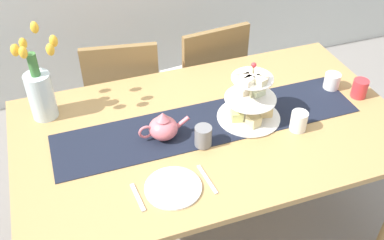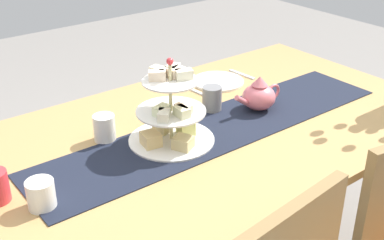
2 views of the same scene
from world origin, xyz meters
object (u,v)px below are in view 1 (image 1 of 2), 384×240
(chair_left, at_px, (124,96))
(tiered_cake_stand, at_px, (250,101))
(chair_right, at_px, (206,79))
(teapot, at_px, (163,127))
(tulip_vase, at_px, (40,88))
(cream_jug, at_px, (332,81))
(dining_table, at_px, (210,142))
(mug_grey, at_px, (203,136))
(dinner_plate_left, at_px, (173,188))
(mug_orange, at_px, (360,88))
(knife_left, at_px, (207,179))
(fork_left, at_px, (138,197))
(mug_white_text, at_px, (299,121))

(chair_left, xyz_separation_m, tiered_cake_stand, (0.46, -0.75, 0.37))
(chair_right, height_order, teapot, teapot)
(tulip_vase, distance_m, cream_jug, 1.44)
(dining_table, height_order, chair_right, chair_right)
(chair_left, bearing_deg, cream_jug, -34.44)
(mug_grey, bearing_deg, dinner_plate_left, -135.03)
(chair_left, xyz_separation_m, cream_jug, (0.97, -0.67, 0.31))
(chair_right, relative_size, cream_jug, 10.71)
(dinner_plate_left, height_order, mug_orange, mug_orange)
(teapot, relative_size, tulip_vase, 0.53)
(mug_orange, bearing_deg, chair_left, 143.90)
(knife_left, height_order, mug_grey, mug_grey)
(tiered_cake_stand, distance_m, mug_orange, 0.60)
(chair_left, xyz_separation_m, mug_orange, (1.06, -0.77, 0.32))
(dining_table, relative_size, mug_orange, 18.91)
(chair_left, bearing_deg, mug_orange, -36.10)
(chair_right, bearing_deg, fork_left, -123.18)
(mug_grey, bearing_deg, chair_left, 102.60)
(tiered_cake_stand, relative_size, mug_orange, 3.20)
(chair_right, xyz_separation_m, tiered_cake_stand, (-0.07, -0.75, 0.37))
(dinner_plate_left, bearing_deg, knife_left, 0.00)
(cream_jug, relative_size, mug_orange, 0.89)
(fork_left, bearing_deg, cream_jug, 19.33)
(teapot, xyz_separation_m, dinner_plate_left, (-0.05, -0.31, -0.05))
(cream_jug, relative_size, fork_left, 0.57)
(dinner_plate_left, bearing_deg, cream_jug, 21.94)
(chair_left, xyz_separation_m, chair_right, (0.54, -0.00, 0.00))
(chair_right, relative_size, tiered_cake_stand, 2.99)
(chair_left, distance_m, knife_left, 1.10)
(chair_right, relative_size, knife_left, 5.35)
(dining_table, bearing_deg, chair_right, 70.50)
(chair_right, height_order, cream_jug, chair_right)
(cream_jug, height_order, fork_left, cream_jug)
(teapot, relative_size, dinner_plate_left, 1.04)
(mug_white_text, distance_m, mug_orange, 0.44)
(tiered_cake_stand, relative_size, tulip_vase, 0.67)
(chair_right, bearing_deg, dining_table, -109.50)
(chair_right, distance_m, teapot, 0.96)
(dining_table, distance_m, cream_jug, 0.72)
(fork_left, xyz_separation_m, mug_white_text, (0.80, 0.16, 0.04))
(dining_table, distance_m, fork_left, 0.54)
(knife_left, bearing_deg, mug_grey, 74.09)
(cream_jug, distance_m, knife_left, 0.93)
(chair_left, bearing_deg, dinner_plate_left, -90.59)
(teapot, xyz_separation_m, mug_white_text, (0.60, -0.15, -0.01))
(chair_right, height_order, mug_orange, chair_right)
(dinner_plate_left, height_order, knife_left, dinner_plate_left)
(tiered_cake_stand, distance_m, cream_jug, 0.52)
(mug_white_text, bearing_deg, teapot, 166.04)
(mug_white_text, bearing_deg, cream_jug, 35.53)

